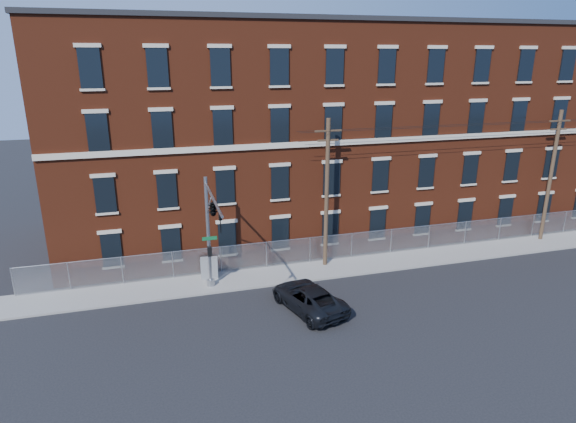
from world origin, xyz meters
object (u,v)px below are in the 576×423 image
(utility_pole_near, at_px, (327,191))
(pickup_truck, at_px, (308,298))
(traffic_signal_mast, at_px, (212,217))
(utility_cabinet, at_px, (209,268))

(utility_pole_near, distance_m, pickup_truck, 7.73)
(traffic_signal_mast, distance_m, pickup_truck, 7.13)
(traffic_signal_mast, height_order, pickup_truck, traffic_signal_mast)
(traffic_signal_mast, relative_size, utility_cabinet, 5.15)
(utility_pole_near, height_order, pickup_truck, utility_pole_near)
(pickup_truck, xyz_separation_m, utility_cabinet, (-4.93, 5.52, 0.07))
(traffic_signal_mast, relative_size, utility_pole_near, 0.70)
(utility_pole_near, xyz_separation_m, pickup_truck, (-2.99, -5.44, -4.61))
(traffic_signal_mast, xyz_separation_m, utility_pole_near, (8.00, 3.42, -0.05))
(traffic_signal_mast, height_order, utility_cabinet, traffic_signal_mast)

